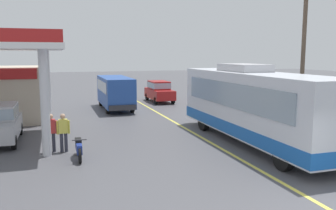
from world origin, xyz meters
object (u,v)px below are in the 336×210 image
at_px(motorcycle_parked_forecourt, 79,148).
at_px(pedestrian_near_pump, 63,131).
at_px(minibus_opposing_lane, 115,90).
at_px(coach_bus_main, 254,107).
at_px(pedestrian_by_shop, 51,131).
at_px(car_trailing_behind_bus, 159,90).

relative_size(motorcycle_parked_forecourt, pedestrian_near_pump, 1.08).
bearing_deg(motorcycle_parked_forecourt, minibus_opposing_lane, 74.27).
bearing_deg(coach_bus_main, pedestrian_by_shop, 172.43).
relative_size(coach_bus_main, minibus_opposing_lane, 1.80).
xyz_separation_m(coach_bus_main, minibus_opposing_lane, (-4.50, 12.35, -0.25)).
bearing_deg(pedestrian_near_pump, coach_bus_main, -7.11).
relative_size(motorcycle_parked_forecourt, car_trailing_behind_bus, 0.43).
xyz_separation_m(minibus_opposing_lane, car_trailing_behind_bus, (4.38, 3.06, -0.46)).
distance_m(motorcycle_parked_forecourt, pedestrian_by_shop, 1.79).
relative_size(minibus_opposing_lane, pedestrian_near_pump, 3.69).
xyz_separation_m(coach_bus_main, car_trailing_behind_bus, (-0.12, 15.41, -0.71)).
relative_size(motorcycle_parked_forecourt, pedestrian_by_shop, 1.08).
xyz_separation_m(coach_bus_main, motorcycle_parked_forecourt, (-8.02, -0.17, -1.28)).
bearing_deg(motorcycle_parked_forecourt, pedestrian_near_pump, 113.52).
xyz_separation_m(coach_bus_main, pedestrian_by_shop, (-9.06, 1.20, -0.79)).
bearing_deg(pedestrian_near_pump, minibus_opposing_lane, 70.17).
bearing_deg(pedestrian_near_pump, car_trailing_behind_bus, 59.51).
bearing_deg(minibus_opposing_lane, coach_bus_main, -69.99).
bearing_deg(pedestrian_by_shop, car_trailing_behind_bus, 57.80).
distance_m(coach_bus_main, minibus_opposing_lane, 13.15).
distance_m(coach_bus_main, motorcycle_parked_forecourt, 8.13).
xyz_separation_m(pedestrian_near_pump, car_trailing_behind_bus, (8.44, 14.34, 0.08)).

